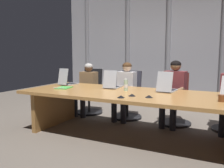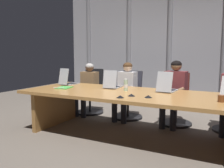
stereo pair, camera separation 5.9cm
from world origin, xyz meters
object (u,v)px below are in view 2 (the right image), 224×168
Objects in this scene: water_bottle_primary at (126,85)px; spiral_notepad at (64,88)px; office_chair_center at (176,105)px; person_left_end at (87,86)px; person_left_mid at (126,87)px; conference_mic_right_side at (131,95)px; laptop_center at (167,88)px; laptop_left_end at (68,81)px; conference_mic_left_side at (120,97)px; coffee_mug_near at (221,99)px; office_chair_left_mid at (129,100)px; person_center at (174,89)px; conference_mic_middle at (148,96)px; laptop_left_mid at (113,84)px; office_chair_left_end at (91,96)px.

water_bottle_primary is 1.14m from spiral_notepad.
office_chair_center reaches higher than water_bottle_primary.
person_left_end is 0.97× the size of person_left_mid.
office_chair_center is at bearing 76.12° from conference_mic_right_side.
person_left_end is at bearing 76.22° from laptop_center.
office_chair_center is 0.84× the size of person_left_mid.
person_left_mid reaches higher than laptop_left_end.
coffee_mug_near is at bearing 14.36° from conference_mic_left_side.
person_left_end is at bearing -80.37° from office_chair_left_mid.
person_center is at bearing 75.19° from conference_mic_right_side.
person_center is 1.50m from conference_mic_left_side.
conference_mic_right_side is at bearing 29.18° from person_left_mid.
laptop_left_end is 3.33× the size of coffee_mug_near.
person_center reaches higher than person_left_mid.
conference_mic_middle is (0.35, 0.20, 0.00)m from conference_mic_left_side.
person_center is at bearing 20.25° from spiral_notepad.
conference_mic_left_side is (-1.28, -0.33, -0.03)m from coffee_mug_near.
person_left_mid is at bearing 111.40° from conference_mic_left_side.
conference_mic_right_side is (0.65, -1.23, 0.09)m from person_left_mid.
person_center reaches higher than laptop_left_mid.
office_chair_left_mid is at bearing -5.85° from laptop_left_mid.
person_center is at bearing -13.57° from office_chair_center.
conference_mic_right_side is 0.32× the size of spiral_notepad.
office_chair_center is 0.87× the size of person_left_end.
laptop_left_mid is 0.87m from spiral_notepad.
office_chair_left_end is 9.02× the size of conference_mic_right_side.
laptop_center is 1.00m from coffee_mug_near.
water_bottle_primary is 1.50m from coffee_mug_near.
water_bottle_primary is at bearing 107.15° from conference_mic_left_side.
office_chair_left_end is 0.82× the size of person_center.
water_bottle_primary reaches higher than conference_mic_middle.
laptop_center is at bearing 7.68° from person_center.
laptop_left_mid reaches higher than water_bottle_primary.
person_left_end is 1.99m from conference_mic_right_side.
laptop_left_mid is 0.41m from water_bottle_primary.
laptop_left_end reaches higher than laptop_left_mid.
laptop_left_end reaches higher than spiral_notepad.
laptop_left_end is at bearing 151.60° from conference_mic_left_side.
laptop_left_mid is 2.11× the size of water_bottle_primary.
person_center is at bearing 73.85° from conference_mic_left_side.
laptop_center is 4.03× the size of conference_mic_right_side.
laptop_center is 0.38× the size of person_left_mid.
conference_mic_left_side is (1.48, -1.42, 0.11)m from person_left_end.
office_chair_left_mid is 0.99m from office_chair_center.
person_left_mid is 1.53m from conference_mic_middle.
person_left_mid reaches higher than office_chair_left_end.
person_left_mid reaches higher than spiral_notepad.
office_chair_center is at bearing 23.64° from spiral_notepad.
spiral_notepad is at bearing -148.32° from laptop_left_end.
conference_mic_middle is 0.32× the size of spiral_notepad.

